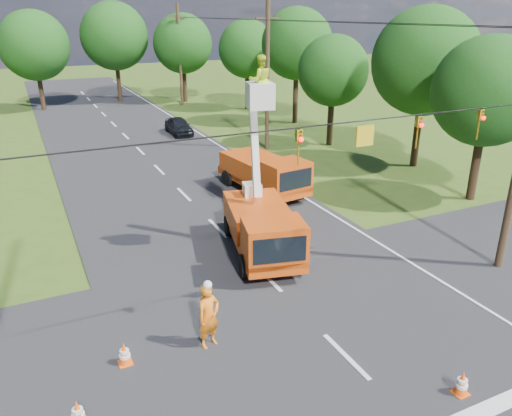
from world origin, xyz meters
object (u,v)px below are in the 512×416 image
tree_right_e (247,49)px  tree_far_b (114,36)px  tree_far_a (34,46)px  pole_right_mid (267,76)px  tree_right_c (333,71)px  traffic_cone_3 (231,204)px  tree_right_b (426,62)px  traffic_cone_7 (259,171)px  distant_car (179,126)px  ground_worker (209,316)px  tree_right_a (488,92)px  second_truck (265,173)px  traffic_cone_2 (294,233)px  traffic_cone_4 (125,354)px  traffic_cone_5 (78,413)px  tree_right_d (297,44)px  bucket_truck (262,216)px  tree_far_c (183,44)px

tree_right_e → tree_far_b: size_ratio=0.84×
tree_far_a → tree_far_b: size_ratio=0.92×
pole_right_mid → tree_right_c: (4.70, -1.00, 0.21)m
traffic_cone_3 → tree_right_b: size_ratio=0.07×
traffic_cone_3 → tree_far_b: 35.75m
traffic_cone_7 → tree_far_b: (-2.08, 30.85, 6.45)m
distant_car → tree_far_a: 19.22m
tree_far_b → ground_worker: bearing=-98.0°
tree_right_a → tree_right_b: 6.25m
second_truck → traffic_cone_2: second_truck is taller
tree_right_a → traffic_cone_4: bearing=-163.8°
traffic_cone_5 → tree_right_c: size_ratio=0.09×
tree_right_d → tree_right_e: tree_right_d is taller
tree_right_c → second_truck: bearing=-140.2°
distant_car → traffic_cone_4: 28.35m
traffic_cone_2 → tree_right_e: 32.07m
second_truck → tree_right_a: bearing=-36.6°
bucket_truck → tree_far_c: 38.38m
traffic_cone_7 → tree_right_d: tree_right_d is taller
tree_right_c → tree_right_b: bearing=-75.6°
second_truck → traffic_cone_5: (-11.24, -12.72, -0.82)m
traffic_cone_5 → tree_right_b: tree_right_b is taller
traffic_cone_3 → tree_right_b: (13.58, 2.13, 6.08)m
second_truck → tree_right_c: (9.15, 7.61, 4.14)m
bucket_truck → traffic_cone_4: bucket_truck is taller
distant_car → traffic_cone_5: distant_car is taller
tree_right_e → tree_far_a: size_ratio=0.91×
traffic_cone_3 → tree_right_e: tree_right_e is taller
traffic_cone_5 → tree_right_b: (22.19, 13.34, 6.08)m
distant_car → tree_right_e: 13.59m
traffic_cone_2 → distant_car: bearing=85.8°
bucket_truck → pole_right_mid: (7.79, 15.10, 3.44)m
pole_right_mid → tree_right_e: 15.92m
tree_right_c → tree_right_e: size_ratio=0.91×
tree_right_d → tree_right_e: 8.11m
traffic_cone_3 → tree_right_a: tree_right_a is taller
bucket_truck → pole_right_mid: bearing=76.5°
second_truck → tree_far_a: (-9.05, 31.61, 5.01)m
traffic_cone_4 → tree_right_a: size_ratio=0.09×
tree_right_e → ground_worker: bearing=-116.2°
traffic_cone_3 → tree_right_d: bearing=52.0°
traffic_cone_7 → tree_right_e: (8.72, 20.85, 5.45)m
traffic_cone_5 → tree_right_e: tree_right_e is taller
bucket_truck → traffic_cone_4: (-6.45, -4.49, -1.31)m
tree_right_b → tree_right_d: size_ratio=1.00×
traffic_cone_4 → tree_far_c: tree_far_c is taller
tree_right_a → tree_right_c: size_ratio=1.06×
bucket_truck → traffic_cone_2: (1.81, 0.59, -1.31)m
bucket_truck → tree_right_a: 13.41m
traffic_cone_2 → tree_right_c: tree_right_c is taller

